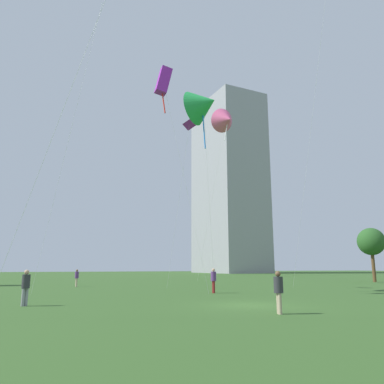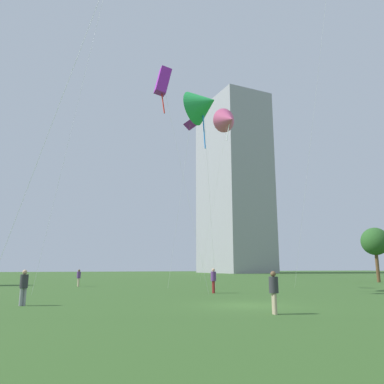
# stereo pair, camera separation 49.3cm
# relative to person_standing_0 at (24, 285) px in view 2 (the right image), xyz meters

# --- Properties ---
(ground) EXTENTS (280.00, 280.00, 0.00)m
(ground) POSITION_rel_person_standing_0_xyz_m (11.13, -3.53, -1.06)
(ground) COLOR #335623
(person_standing_0) EXTENTS (0.41, 0.41, 1.83)m
(person_standing_0) POSITION_rel_person_standing_0_xyz_m (0.00, 0.00, 0.00)
(person_standing_0) COLOR gray
(person_standing_0) RESTS_ON ground
(person_standing_2) EXTENTS (0.41, 0.41, 1.86)m
(person_standing_2) POSITION_rel_person_standing_0_xyz_m (12.95, 5.52, 0.01)
(person_standing_2) COLOR maroon
(person_standing_2) RESTS_ON ground
(person_standing_3) EXTENTS (0.38, 0.38, 1.71)m
(person_standing_3) POSITION_rel_person_standing_0_xyz_m (3.50, 18.76, -0.07)
(person_standing_3) COLOR tan
(person_standing_3) RESTS_ON ground
(person_standing_4) EXTENTS (0.40, 0.40, 1.80)m
(person_standing_4) POSITION_rel_person_standing_0_xyz_m (10.54, -7.30, -0.02)
(person_standing_4) COLOR tan
(person_standing_4) RESTS_ON ground
(kite_flying_0) EXTENTS (4.47, 0.95, 17.42)m
(kite_flying_0) POSITION_rel_person_standing_0_xyz_m (8.40, 4.43, 15.19)
(kite_flying_0) COLOR silver
(kite_flying_0) RESTS_ON ground
(kite_flying_4) EXTENTS (2.06, 2.88, 16.00)m
(kite_flying_4) POSITION_rel_person_standing_0_xyz_m (12.86, 11.01, 14.48)
(kite_flying_4) COLOR silver
(kite_flying_4) RESTS_ON ground
(kite_flying_7) EXTENTS (4.93, 6.89, 17.37)m
(kite_flying_7) POSITION_rel_person_standing_0_xyz_m (12.48, 6.17, 14.64)
(kite_flying_7) COLOR silver
(kite_flying_7) RESTS_ON ground
(kite_flying_8) EXTENTS (3.42, 8.98, 22.20)m
(kite_flying_8) POSITION_rel_person_standing_0_xyz_m (20.68, 19.08, 19.35)
(kite_flying_8) COLOR silver
(kite_flying_8) RESTS_ON ground
(park_tree_0) EXTENTS (3.56, 3.56, 7.11)m
(park_tree_0) POSITION_rel_person_standing_0_xyz_m (41.02, 17.44, 4.18)
(park_tree_0) COLOR brown
(park_tree_0) RESTS_ON ground
(distant_highrise_0) EXTENTS (18.70, 26.25, 58.50)m
(distant_highrise_0) POSITION_rel_person_standing_0_xyz_m (54.75, 89.72, 28.19)
(distant_highrise_0) COLOR #939399
(distant_highrise_0) RESTS_ON ground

